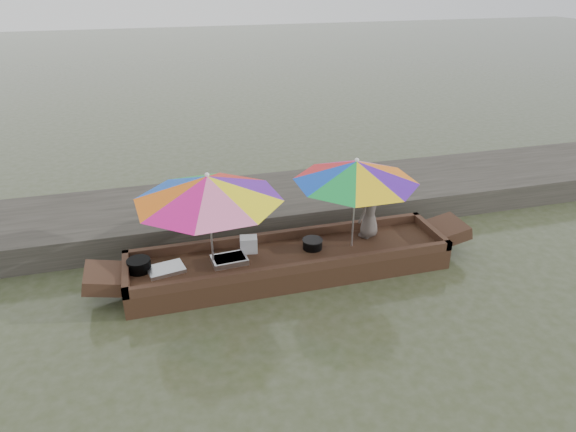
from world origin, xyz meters
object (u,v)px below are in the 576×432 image
object	(u,v)px
tray_crayfish	(229,260)
tray_scallop	(166,269)
cooking_pot	(139,265)
boat_hull	(290,264)
charcoal_grill	(312,244)
umbrella_stern	(354,204)
supply_bag	(249,244)
vendor	(370,210)
umbrella_bow	(210,221)

from	to	relation	value
tray_crayfish	tray_scallop	bearing A→B (deg)	179.33
cooking_pot	boat_hull	bearing A→B (deg)	-3.74
cooking_pot	charcoal_grill	xyz separation A→B (m)	(2.78, -0.06, -0.02)
umbrella_stern	supply_bag	bearing A→B (deg)	170.53
boat_hull	umbrella_stern	xyz separation A→B (m)	(1.08, 0.00, 0.95)
boat_hull	umbrella_stern	distance (m)	1.44
cooking_pot	tray_scallop	world-z (taller)	cooking_pot
cooking_pot	supply_bag	size ratio (longest dim) A/B	1.29
vendor	tray_scallop	bearing A→B (deg)	-32.48
vendor	umbrella_stern	world-z (taller)	umbrella_stern
tray_crayfish	cooking_pot	bearing A→B (deg)	174.40
boat_hull	tray_scallop	xyz separation A→B (m)	(-1.97, 0.03, 0.21)
cooking_pot	charcoal_grill	size ratio (longest dim) A/B	1.13
vendor	cooking_pot	bearing A→B (deg)	-34.69
vendor	umbrella_bow	bearing A→B (deg)	-30.84
tray_scallop	supply_bag	bearing A→B (deg)	10.57
boat_hull	cooking_pot	size ratio (longest dim) A/B	14.44
cooking_pot	umbrella_stern	bearing A→B (deg)	-2.56
tray_crayfish	umbrella_stern	size ratio (longest dim) A/B	0.27
tray_scallop	supply_bag	xyz separation A→B (m)	(1.35, 0.25, 0.10)
boat_hull	umbrella_stern	bearing A→B (deg)	0.00
boat_hull	tray_crayfish	bearing A→B (deg)	178.88
charcoal_grill	vendor	bearing A→B (deg)	8.76
supply_bag	vendor	xyz separation A→B (m)	(2.10, -0.03, 0.37)
vendor	umbrella_stern	size ratio (longest dim) A/B	0.50
boat_hull	vendor	bearing A→B (deg)	9.83
charcoal_grill	vendor	distance (m)	1.16
charcoal_grill	supply_bag	xyz separation A→B (m)	(-1.04, 0.19, 0.05)
vendor	supply_bag	bearing A→B (deg)	-36.93
tray_crayfish	tray_scallop	size ratio (longest dim) A/B	1.00
tray_crayfish	umbrella_stern	distance (m)	2.19
boat_hull	umbrella_bow	size ratio (longest dim) A/B	2.33
supply_bag	umbrella_stern	xyz separation A→B (m)	(1.70, -0.28, 0.65)
cooking_pot	charcoal_grill	world-z (taller)	cooking_pot
charcoal_grill	umbrella_bow	distance (m)	1.80
umbrella_stern	charcoal_grill	bearing A→B (deg)	172.02
boat_hull	umbrella_bow	world-z (taller)	umbrella_bow
cooking_pot	charcoal_grill	distance (m)	2.78
vendor	umbrella_bow	size ratio (longest dim) A/B	0.44
boat_hull	charcoal_grill	bearing A→B (deg)	12.52
tray_scallop	supply_bag	world-z (taller)	supply_bag
tray_crayfish	vendor	xyz separation A→B (m)	(2.47, 0.24, 0.45)
umbrella_bow	boat_hull	bearing A→B (deg)	0.00
supply_bag	vendor	distance (m)	2.14
tray_crayfish	charcoal_grill	world-z (taller)	charcoal_grill
tray_crayfish	charcoal_grill	bearing A→B (deg)	3.00
tray_scallop	charcoal_grill	bearing A→B (deg)	1.49
vendor	umbrella_bow	world-z (taller)	umbrella_bow
tray_crayfish	umbrella_stern	xyz separation A→B (m)	(2.07, -0.02, 0.73)
cooking_pot	charcoal_grill	bearing A→B (deg)	-1.26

